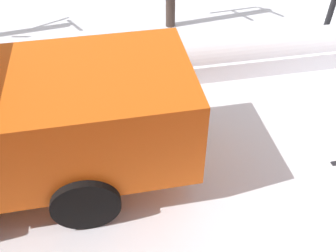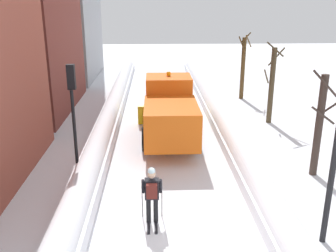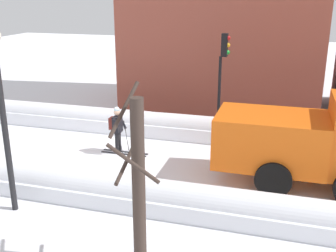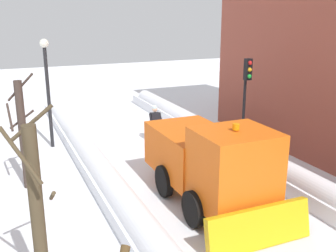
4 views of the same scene
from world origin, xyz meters
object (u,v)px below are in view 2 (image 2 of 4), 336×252
object	(u,v)px
plow_truck	(170,112)
bare_tree_near	(319,125)
traffic_light_pole	(73,100)
bare_tree_far	(243,67)
bare_tree_mid	(272,84)
skier	(152,193)

from	to	relation	value
plow_truck	bare_tree_near	world-z (taller)	bare_tree_near
traffic_light_pole	bare_tree_near	distance (m)	9.14
bare_tree_far	traffic_light_pole	bearing A→B (deg)	-127.32
traffic_light_pole	bare_tree_mid	bearing A→B (deg)	34.30
skier	bare_tree_near	world-z (taller)	bare_tree_near
plow_truck	bare_tree_far	distance (m)	9.80
skier	bare_tree_near	distance (m)	7.05
bare_tree_mid	plow_truck	bearing A→B (deg)	-153.10
bare_tree_far	bare_tree_near	bearing A→B (deg)	-89.27
traffic_light_pole	bare_tree_far	world-z (taller)	bare_tree_far
plow_truck	bare_tree_near	xyz separation A→B (m)	(5.41, -3.77, 0.55)
skier	bare_tree_far	bearing A→B (deg)	68.11
traffic_light_pole	bare_tree_near	xyz separation A→B (m)	(9.09, -0.29, -0.98)
traffic_light_pole	skier	bearing A→B (deg)	-50.19
plow_truck	traffic_light_pole	size ratio (longest dim) A/B	1.40
bare_tree_near	bare_tree_mid	world-z (taller)	bare_tree_mid
traffic_light_pole	bare_tree_mid	xyz separation A→B (m)	(9.26, 6.32, -0.87)
bare_tree_near	bare_tree_far	distance (m)	12.01
plow_truck	bare_tree_near	bearing A→B (deg)	-34.87
skier	traffic_light_pole	world-z (taller)	traffic_light_pole
plow_truck	bare_tree_near	size ratio (longest dim) A/B	1.45
bare_tree_far	bare_tree_mid	bearing A→B (deg)	-86.53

